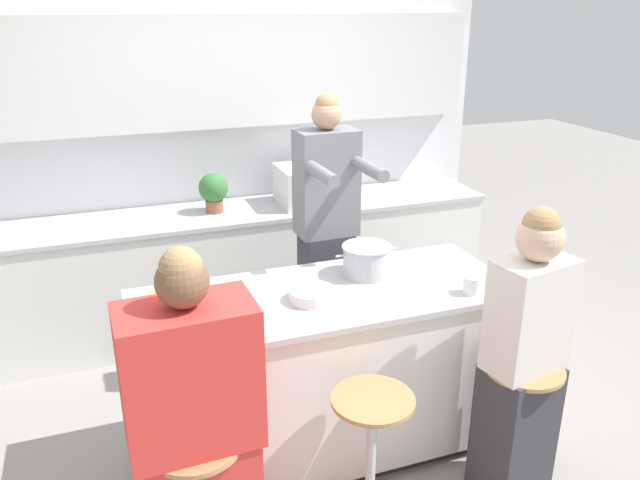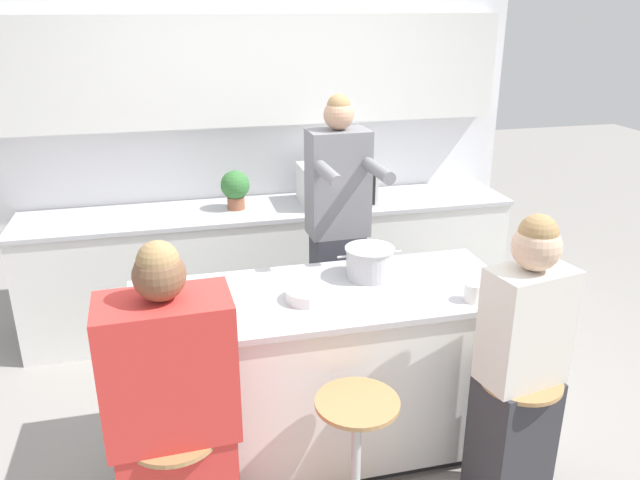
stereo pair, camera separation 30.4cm
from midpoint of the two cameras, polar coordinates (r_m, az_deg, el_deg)
The scene contains 17 objects.
ground_plane at distance 3.58m, azimuth 2.86°, elevation -18.41°, with size 16.00×16.00×0.00m, color gray.
wall_back at distance 4.60m, azimuth -3.38°, elevation 11.80°, with size 3.78×0.22×2.70m.
back_counter at distance 4.63m, azimuth -2.42°, elevation -2.23°, with size 3.51×0.62×0.90m.
kitchen_island at distance 3.30m, azimuth 3.01°, elevation -12.08°, with size 1.89×0.74×0.93m.
bar_stool_center at distance 2.92m, azimuth 6.47°, elevation -19.71°, with size 0.38×0.38×0.70m.
bar_stool_rightmost at distance 3.20m, azimuth 20.01°, elevation -16.83°, with size 0.38×0.38×0.70m.
person_cooking at distance 3.72m, azimuth 3.97°, elevation -0.68°, with size 0.36×0.57×1.80m.
person_wrapped_blanket at distance 2.58m, azimuth -9.74°, elevation -16.81°, with size 0.50×0.30×1.49m.
person_seated_near at distance 3.03m, azimuth 20.56°, elevation -12.05°, with size 0.39×0.32×1.47m.
cooking_pot at distance 3.24m, azimuth 7.23°, elevation -2.09°, with size 0.34×0.26×0.16m.
fruit_bowl at distance 2.99m, azimuth 1.86°, elevation -5.05°, with size 0.22×0.22×0.06m.
coffee_cup_near at distance 2.84m, azimuth -10.63°, elevation -6.49°, with size 0.11×0.08×0.10m.
coffee_cup_far at distance 3.10m, azimuth 16.61°, elevation -4.65°, with size 0.12×0.09×0.09m.
banana_bunch at distance 3.15m, azimuth -11.38°, elevation -4.17°, with size 0.18×0.13×0.06m.
juice_carton at distance 2.70m, azimuth -5.80°, elevation -6.59°, with size 0.07×0.07×0.20m.
microwave at distance 4.51m, azimuth 3.44°, elevation 5.06°, with size 0.51×0.40×0.28m.
potted_plant at distance 4.39m, azimuth -5.79°, elevation 4.78°, with size 0.20×0.20×0.28m.
Camera 2 is at (-0.68, -2.69, 2.27)m, focal length 35.00 mm.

